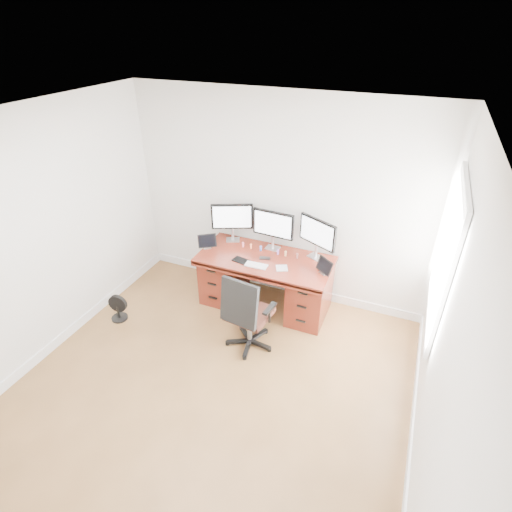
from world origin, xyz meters
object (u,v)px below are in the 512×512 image
at_px(floor_fan, 118,308).
at_px(monitor_center, 273,226).
at_px(office_chair, 247,324).
at_px(keyboard, 256,265).
at_px(desk, 266,280).

relative_size(floor_fan, monitor_center, 0.64).
bearing_deg(office_chair, monitor_center, 102.74).
height_order(office_chair, monitor_center, monitor_center).
bearing_deg(keyboard, floor_fan, -155.69).
xyz_separation_m(monitor_center, keyboard, (-0.03, -0.48, -0.33)).
relative_size(floor_fan, keyboard, 1.29).
xyz_separation_m(desk, keyboard, (-0.03, -0.24, 0.36)).
bearing_deg(keyboard, desk, 80.30).
relative_size(desk, floor_fan, 4.80).
xyz_separation_m(floor_fan, keyboard, (1.60, 0.78, 0.59)).
distance_m(desk, keyboard, 0.43).
height_order(floor_fan, monitor_center, monitor_center).
bearing_deg(office_chair, desk, 104.27).
distance_m(floor_fan, keyboard, 1.87).
bearing_deg(keyboard, office_chair, -78.67).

